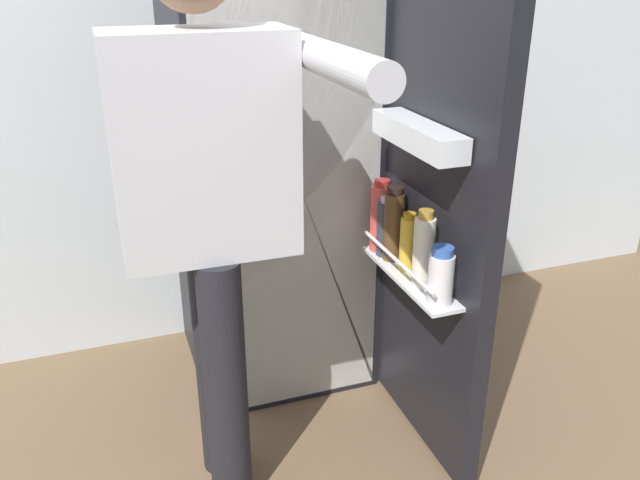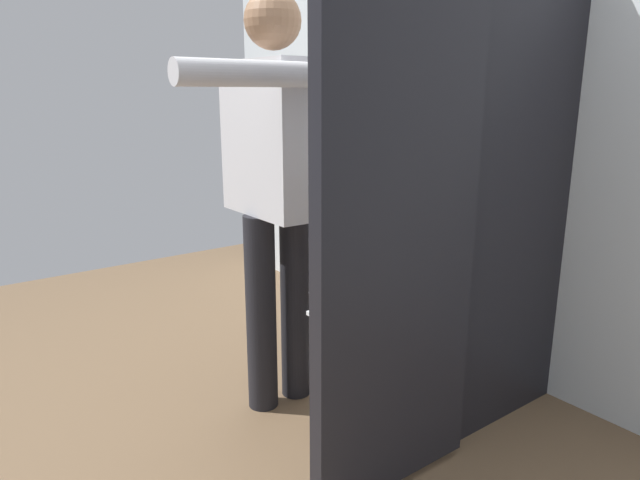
# 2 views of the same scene
# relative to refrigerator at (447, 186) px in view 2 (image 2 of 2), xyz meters

# --- Properties ---
(ground_plane) EXTENTS (5.27, 5.27, 0.00)m
(ground_plane) POSITION_rel_refrigerator_xyz_m (-0.03, -0.51, -0.89)
(ground_plane) COLOR brown
(kitchen_wall) EXTENTS (4.40, 0.10, 2.52)m
(kitchen_wall) POSITION_rel_refrigerator_xyz_m (-0.03, 0.42, 0.37)
(kitchen_wall) COLOR silver
(kitchen_wall) RESTS_ON ground_plane
(refrigerator) EXTENTS (0.70, 1.24, 1.78)m
(refrigerator) POSITION_rel_refrigerator_xyz_m (0.00, 0.00, 0.00)
(refrigerator) COLOR black
(refrigerator) RESTS_ON ground_plane
(person) EXTENTS (0.53, 0.76, 1.59)m
(person) POSITION_rel_refrigerator_xyz_m (-0.35, -0.56, 0.07)
(person) COLOR black
(person) RESTS_ON ground_plane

